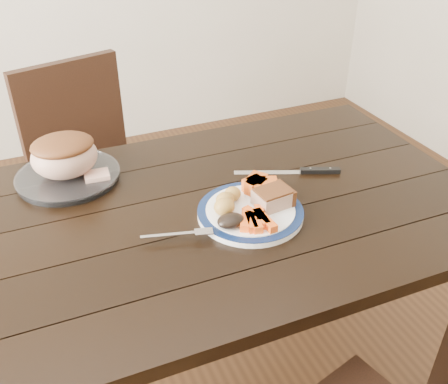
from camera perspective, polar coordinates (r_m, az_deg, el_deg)
name	(u,v)px	position (r m, az deg, el deg)	size (l,w,h in m)	color
dining_table	(195,237)	(1.40, -3.34, -5.21)	(1.62, 0.93, 0.75)	black
chair_far	(92,169)	(2.05, -14.81, 2.59)	(0.52, 0.53, 0.93)	black
dinner_plate	(250,213)	(1.32, 3.02, -2.38)	(0.28, 0.28, 0.02)	white
plate_rim	(250,210)	(1.32, 3.03, -2.08)	(0.28, 0.28, 0.02)	#0C1B3E
serving_platter	(69,177)	(1.54, -17.34, 1.62)	(0.29, 0.29, 0.02)	white
pork_slice	(273,198)	(1.32, 5.59, -0.71)	(0.09, 0.07, 0.04)	tan
roasted_potatoes	(227,201)	(1.30, 0.31, -1.06)	(0.10, 0.10, 0.05)	gold
carrot_batons	(256,220)	(1.26, 3.72, -3.17)	(0.09, 0.11, 0.02)	#F25614
pumpkin_wedges	(258,185)	(1.38, 3.96, 0.81)	(0.10, 0.09, 0.04)	orange
dark_mushroom	(231,221)	(1.24, 0.77, -3.29)	(0.07, 0.05, 0.03)	black
fork	(183,234)	(1.23, -4.76, -4.82)	(0.18, 0.06, 0.00)	silver
roast_joint	(64,157)	(1.51, -17.77, 3.87)	(0.19, 0.16, 0.12)	tan
cut_slice	(97,176)	(1.49, -14.31, 1.79)	(0.07, 0.06, 0.02)	tan
carving_knife	(307,171)	(1.53, 9.47, 2.37)	(0.30, 0.14, 0.01)	silver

